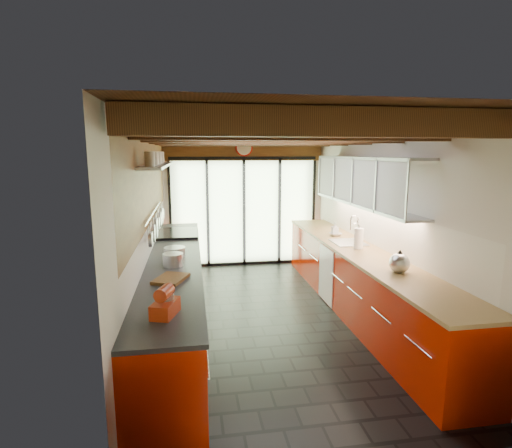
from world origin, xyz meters
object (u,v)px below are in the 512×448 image
Objects in this scene: stand_mixer at (165,303)px; bowl at (335,234)px; soap_bottle at (335,229)px; paper_towel at (359,239)px; kettle at (399,262)px.

stand_mixer is 1.63× the size of bowl.
soap_bottle is 1.08× the size of bowl.
paper_towel reaches higher than bowl.
paper_towel is (0.00, 1.13, 0.03)m from kettle.
soap_bottle reaches higher than bowl.
kettle is (2.54, 0.81, 0.02)m from stand_mixer.
paper_towel reaches higher than kettle.
kettle is at bearing 17.74° from stand_mixer.
bowl is at bearing 90.00° from paper_towel.
stand_mixer is at bearing -131.70° from bowl.
soap_bottle is 0.09m from bowl.
bowl is at bearing -90.00° from soap_bottle.
paper_towel is at bearing -90.00° from bowl.
kettle is 1.48× the size of bowl.
stand_mixer is 1.52× the size of soap_bottle.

